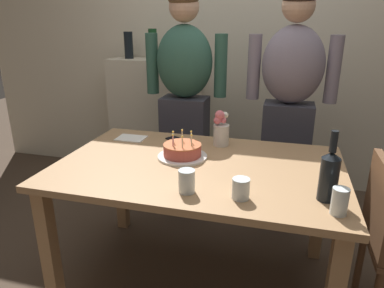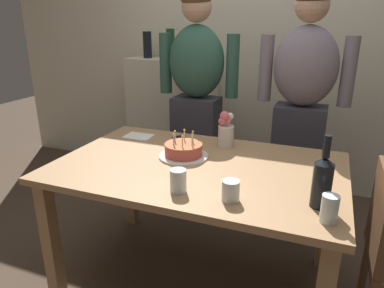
{
  "view_description": "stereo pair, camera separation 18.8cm",
  "coord_description": "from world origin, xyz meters",
  "px_view_note": "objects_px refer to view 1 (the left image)",
  "views": [
    {
      "loc": [
        0.42,
        -1.68,
        1.46
      ],
      "look_at": [
        -0.04,
        0.03,
        0.84
      ],
      "focal_mm": 33.01,
      "sensor_mm": 36.0,
      "label": 1
    },
    {
      "loc": [
        0.6,
        -1.62,
        1.46
      ],
      "look_at": [
        -0.04,
        0.03,
        0.84
      ],
      "focal_mm": 33.01,
      "sensor_mm": 36.0,
      "label": 2
    }
  ],
  "objects_px": {
    "cell_phone": "(177,140)",
    "flower_vase": "(221,130)",
    "water_glass_near": "(340,201)",
    "person_man_bearded": "(185,103)",
    "person_woman_cardigan": "(289,110)",
    "water_glass_far": "(241,189)",
    "wine_bottle": "(329,174)",
    "water_glass_side": "(187,181)",
    "birthday_cake": "(182,151)",
    "napkin_stack": "(131,138)"
  },
  "relations": [
    {
      "from": "water_glass_far",
      "to": "person_man_bearded",
      "type": "bearing_deg",
      "value": 117.29
    },
    {
      "from": "water_glass_side",
      "to": "water_glass_near",
      "type": "bearing_deg",
      "value": -2.16
    },
    {
      "from": "flower_vase",
      "to": "birthday_cake",
      "type": "bearing_deg",
      "value": -122.7
    },
    {
      "from": "water_glass_side",
      "to": "wine_bottle",
      "type": "height_order",
      "value": "wine_bottle"
    },
    {
      "from": "water_glass_near",
      "to": "wine_bottle",
      "type": "relative_size",
      "value": 0.36
    },
    {
      "from": "flower_vase",
      "to": "water_glass_near",
      "type": "bearing_deg",
      "value": -48.4
    },
    {
      "from": "flower_vase",
      "to": "person_woman_cardigan",
      "type": "height_order",
      "value": "person_woman_cardigan"
    },
    {
      "from": "birthday_cake",
      "to": "person_woman_cardigan",
      "type": "relative_size",
      "value": 0.17
    },
    {
      "from": "water_glass_near",
      "to": "cell_phone",
      "type": "xyz_separation_m",
      "value": [
        -0.89,
        0.69,
        -0.05
      ]
    },
    {
      "from": "cell_phone",
      "to": "person_man_bearded",
      "type": "distance_m",
      "value": 0.48
    },
    {
      "from": "birthday_cake",
      "to": "person_man_bearded",
      "type": "height_order",
      "value": "person_man_bearded"
    },
    {
      "from": "birthday_cake",
      "to": "cell_phone",
      "type": "height_order",
      "value": "birthday_cake"
    },
    {
      "from": "cell_phone",
      "to": "flower_vase",
      "type": "xyz_separation_m",
      "value": [
        0.29,
        -0.01,
        0.09
      ]
    },
    {
      "from": "water_glass_far",
      "to": "flower_vase",
      "type": "xyz_separation_m",
      "value": [
        -0.21,
        0.65,
        0.05
      ]
    },
    {
      "from": "birthday_cake",
      "to": "person_man_bearded",
      "type": "relative_size",
      "value": 0.17
    },
    {
      "from": "water_glass_side",
      "to": "cell_phone",
      "type": "distance_m",
      "value": 0.72
    },
    {
      "from": "water_glass_far",
      "to": "water_glass_side",
      "type": "distance_m",
      "value": 0.24
    },
    {
      "from": "water_glass_side",
      "to": "person_woman_cardigan",
      "type": "height_order",
      "value": "person_woman_cardigan"
    },
    {
      "from": "water_glass_far",
      "to": "flower_vase",
      "type": "height_order",
      "value": "flower_vase"
    },
    {
      "from": "birthday_cake",
      "to": "wine_bottle",
      "type": "distance_m",
      "value": 0.8
    },
    {
      "from": "water_glass_side",
      "to": "wine_bottle",
      "type": "distance_m",
      "value": 0.6
    },
    {
      "from": "water_glass_side",
      "to": "napkin_stack",
      "type": "relative_size",
      "value": 0.59
    },
    {
      "from": "person_man_bearded",
      "to": "wine_bottle",
      "type": "bearing_deg",
      "value": 131.9
    },
    {
      "from": "water_glass_near",
      "to": "napkin_stack",
      "type": "relative_size",
      "value": 0.62
    },
    {
      "from": "napkin_stack",
      "to": "flower_vase",
      "type": "distance_m",
      "value": 0.59
    },
    {
      "from": "birthday_cake",
      "to": "cell_phone",
      "type": "distance_m",
      "value": 0.3
    },
    {
      "from": "flower_vase",
      "to": "person_man_bearded",
      "type": "relative_size",
      "value": 0.13
    },
    {
      "from": "water_glass_near",
      "to": "person_woman_cardigan",
      "type": "bearing_deg",
      "value": 100.55
    },
    {
      "from": "napkin_stack",
      "to": "person_woman_cardigan",
      "type": "bearing_deg",
      "value": 27.74
    },
    {
      "from": "birthday_cake",
      "to": "napkin_stack",
      "type": "relative_size",
      "value": 1.54
    },
    {
      "from": "wine_bottle",
      "to": "person_woman_cardigan",
      "type": "distance_m",
      "value": 1.06
    },
    {
      "from": "water_glass_near",
      "to": "flower_vase",
      "type": "relative_size",
      "value": 0.51
    },
    {
      "from": "water_glass_far",
      "to": "person_woman_cardigan",
      "type": "bearing_deg",
      "value": 81.13
    },
    {
      "from": "person_man_bearded",
      "to": "person_woman_cardigan",
      "type": "height_order",
      "value": "same"
    },
    {
      "from": "person_man_bearded",
      "to": "birthday_cake",
      "type": "bearing_deg",
      "value": 105.36
    },
    {
      "from": "water_glass_near",
      "to": "cell_phone",
      "type": "height_order",
      "value": "water_glass_near"
    },
    {
      "from": "water_glass_near",
      "to": "cell_phone",
      "type": "relative_size",
      "value": 0.77
    },
    {
      "from": "water_glass_near",
      "to": "person_woman_cardigan",
      "type": "distance_m",
      "value": 1.17
    },
    {
      "from": "water_glass_near",
      "to": "wine_bottle",
      "type": "bearing_deg",
      "value": 108.1
    },
    {
      "from": "water_glass_side",
      "to": "napkin_stack",
      "type": "bearing_deg",
      "value": 131.72
    },
    {
      "from": "water_glass_near",
      "to": "wine_bottle",
      "type": "distance_m",
      "value": 0.13
    },
    {
      "from": "flower_vase",
      "to": "person_man_bearded",
      "type": "height_order",
      "value": "person_man_bearded"
    },
    {
      "from": "water_glass_far",
      "to": "napkin_stack",
      "type": "height_order",
      "value": "water_glass_far"
    },
    {
      "from": "water_glass_far",
      "to": "flower_vase",
      "type": "bearing_deg",
      "value": 108.04
    },
    {
      "from": "birthday_cake",
      "to": "flower_vase",
      "type": "relative_size",
      "value": 1.27
    },
    {
      "from": "cell_phone",
      "to": "person_man_bearded",
      "type": "xyz_separation_m",
      "value": [
        -0.08,
        0.46,
        0.13
      ]
    },
    {
      "from": "birthday_cake",
      "to": "water_glass_side",
      "type": "bearing_deg",
      "value": -70.54
    },
    {
      "from": "birthday_cake",
      "to": "wine_bottle",
      "type": "bearing_deg",
      "value": -22.73
    },
    {
      "from": "wine_bottle",
      "to": "cell_phone",
      "type": "xyz_separation_m",
      "value": [
        -0.85,
        0.58,
        -0.11
      ]
    },
    {
      "from": "flower_vase",
      "to": "water_glass_side",
      "type": "bearing_deg",
      "value": -92.38
    }
  ]
}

